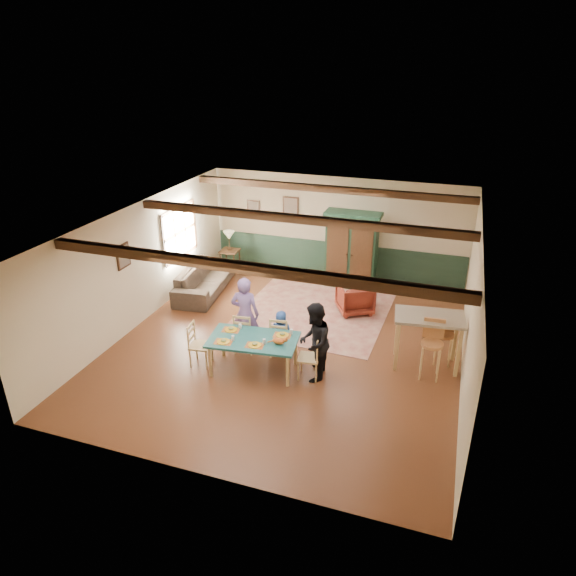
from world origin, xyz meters
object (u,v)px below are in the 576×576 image
(dining_table, at_px, (254,355))
(dining_chair_end_right, at_px, (309,357))
(person_child, at_px, (281,332))
(bar_stool_right, at_px, (444,340))
(armoire, at_px, (352,250))
(end_table, at_px, (230,260))
(dining_chair_far_right, at_px, (280,335))
(dining_chair_far_left, at_px, (245,332))
(dining_chair_end_left, at_px, (201,345))
(armchair, at_px, (355,298))
(sofa, at_px, (204,279))
(bar_stool_left, at_px, (431,350))
(cat, at_px, (279,340))
(counter_table, at_px, (427,341))
(person_man, at_px, (245,314))
(person_woman, at_px, (314,342))
(table_lamp, at_px, (229,241))

(dining_table, distance_m, dining_chair_end_right, 1.07)
(person_child, relative_size, bar_stool_right, 0.90)
(armoire, xyz_separation_m, end_table, (-3.44, -0.02, -0.70))
(dining_table, xyz_separation_m, armoire, (0.90, 4.50, 0.65))
(dining_chair_far_right, bearing_deg, dining_chair_far_left, -0.00)
(person_child, relative_size, end_table, 1.55)
(dining_table, height_order, dining_chair_far_left, dining_chair_far_left)
(armoire, bearing_deg, dining_chair_end_left, -112.25)
(person_child, height_order, armchair, person_child)
(sofa, xyz_separation_m, bar_stool_left, (5.78, -2.11, 0.24))
(cat, height_order, end_table, cat)
(counter_table, distance_m, bar_stool_right, 0.36)
(person_man, xyz_separation_m, person_woman, (1.61, -0.56, -0.03))
(cat, bearing_deg, armoire, 78.46)
(dining_chair_far_left, height_order, bar_stool_right, bar_stool_right)
(cat, height_order, bar_stool_left, bar_stool_left)
(bar_stool_right, bearing_deg, person_man, -171.04)
(table_lamp, relative_size, counter_table, 0.42)
(dining_chair_end_left, xyz_separation_m, end_table, (-1.48, 4.61, -0.14))
(counter_table, bearing_deg, sofa, 163.30)
(person_man, height_order, table_lamp, person_man)
(dining_chair_far_right, height_order, person_woman, person_woman)
(dining_chair_far_left, height_order, person_child, person_child)
(person_man, height_order, sofa, person_man)
(dining_chair_end_left, relative_size, end_table, 1.47)
(end_table, relative_size, bar_stool_left, 0.52)
(armchair, height_order, counter_table, counter_table)
(bar_stool_right, bearing_deg, person_woman, -152.02)
(dining_chair_far_right, xyz_separation_m, bar_stool_right, (3.13, 0.73, 0.08))
(dining_chair_end_left, distance_m, table_lamp, 4.86)
(person_woman, relative_size, armoire, 0.77)
(armchair, relative_size, table_lamp, 1.43)
(end_table, bearing_deg, armoire, 0.33)
(person_man, relative_size, armoire, 0.80)
(dining_chair_end_left, height_order, dining_chair_end_right, same)
(end_table, bearing_deg, table_lamp, 0.00)
(dining_chair_end_right, bearing_deg, dining_chair_far_right, -133.83)
(person_woman, relative_size, counter_table, 1.18)
(bar_stool_left, bearing_deg, dining_chair_far_left, -179.10)
(dining_chair_far_left, distance_m, person_child, 0.75)
(dining_chair_end_left, bearing_deg, dining_chair_far_left, -46.17)
(person_child, bearing_deg, person_man, 0.00)
(dining_table, bearing_deg, person_woman, 6.77)
(bar_stool_left, relative_size, bar_stool_right, 1.12)
(counter_table, xyz_separation_m, bar_stool_right, (0.31, 0.18, -0.02))
(dining_chair_end_left, xyz_separation_m, counter_table, (4.17, 1.38, 0.10))
(dining_chair_far_left, relative_size, dining_chair_far_right, 1.00)
(dining_chair_far_left, height_order, dining_chair_end_right, same)
(end_table, bearing_deg, dining_chair_end_left, -72.21)
(dining_chair_far_left, relative_size, end_table, 1.47)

